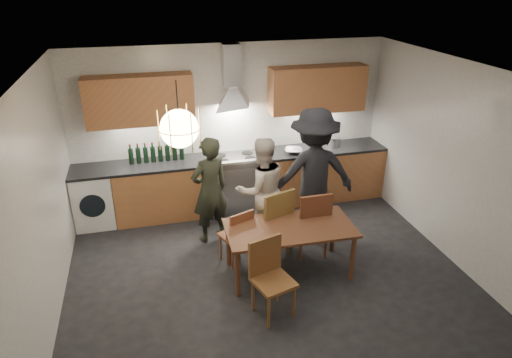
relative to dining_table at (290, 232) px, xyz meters
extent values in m
plane|color=black|center=(-0.28, -0.02, -0.60)|extent=(5.00, 5.00, 0.00)
cube|color=white|center=(-0.28, 2.23, 0.70)|extent=(5.00, 0.02, 2.60)
cube|color=white|center=(-0.28, -2.27, 0.70)|extent=(5.00, 0.02, 2.60)
cube|color=white|center=(-2.78, -0.02, 0.70)|extent=(0.02, 4.50, 2.60)
cube|color=white|center=(2.22, -0.02, 0.70)|extent=(0.02, 4.50, 2.60)
cube|color=silver|center=(-0.28, -0.02, 2.00)|extent=(5.00, 4.50, 0.02)
cube|color=#CA824D|center=(-1.45, 1.93, -0.17)|extent=(1.45, 0.60, 0.86)
cube|color=#CA824D|center=(1.20, 1.93, -0.17)|extent=(2.05, 0.60, 0.86)
cube|color=white|center=(-2.48, 1.93, -0.17)|extent=(0.58, 0.58, 0.85)
cube|color=black|center=(-1.75, 1.93, 0.28)|extent=(2.05, 0.62, 0.04)
cube|color=black|center=(1.20, 1.93, 0.28)|extent=(2.05, 0.62, 0.04)
cube|color=silver|center=(-0.28, 1.93, -0.20)|extent=(0.90, 0.60, 0.80)
cube|color=black|center=(-0.28, 1.64, -0.22)|extent=(0.78, 0.02, 0.42)
cube|color=slate|center=(-0.28, 1.93, 0.24)|extent=(0.90, 0.60, 0.08)
cube|color=silver|center=(-0.28, 1.67, 0.30)|extent=(0.90, 0.08, 0.04)
cube|color=#BF7949|center=(-1.65, 2.05, 1.26)|extent=(1.55, 0.35, 0.72)
cube|color=#BF7949|center=(1.10, 2.05, 1.26)|extent=(1.55, 0.35, 0.72)
cube|color=silver|center=(-0.28, 2.10, 1.69)|extent=(0.26, 0.22, 0.62)
cylinder|color=black|center=(-1.28, -0.12, 1.75)|extent=(0.01, 0.01, 0.50)
sphere|color=#FFE0A5|center=(-1.28, -0.12, 1.50)|extent=(0.40, 0.40, 0.40)
torus|color=gold|center=(-1.28, -0.12, 1.50)|extent=(0.43, 0.43, 0.01)
cube|color=brown|center=(0.00, 0.00, 0.06)|extent=(1.62, 0.84, 0.04)
cylinder|color=brown|center=(-0.74, -0.31, -0.28)|extent=(0.06, 0.06, 0.64)
cylinder|color=brown|center=(-0.72, 0.35, -0.28)|extent=(0.06, 0.06, 0.64)
cylinder|color=brown|center=(0.72, -0.35, -0.28)|extent=(0.06, 0.06, 0.64)
cylinder|color=brown|center=(0.74, 0.31, -0.28)|extent=(0.06, 0.06, 0.64)
cube|color=brown|center=(-0.61, 0.42, -0.21)|extent=(0.47, 0.47, 0.03)
cube|color=brown|center=(-0.55, 0.27, 0.00)|extent=(0.35, 0.16, 0.39)
cylinder|color=brown|center=(-0.53, 0.61, -0.41)|extent=(0.03, 0.03, 0.37)
cylinder|color=brown|center=(-0.42, 0.34, -0.41)|extent=(0.03, 0.03, 0.37)
cylinder|color=brown|center=(-0.80, 0.50, -0.41)|extent=(0.03, 0.03, 0.37)
cylinder|color=brown|center=(-0.69, 0.23, -0.41)|extent=(0.03, 0.03, 0.37)
cube|color=brown|center=(-0.10, 0.50, -0.11)|extent=(0.57, 0.57, 0.04)
cube|color=brown|center=(-0.04, 0.30, 0.16)|extent=(0.45, 0.18, 0.50)
cylinder|color=brown|center=(0.02, 0.73, -0.36)|extent=(0.04, 0.04, 0.46)
cylinder|color=brown|center=(0.13, 0.38, -0.36)|extent=(0.04, 0.04, 0.46)
cylinder|color=brown|center=(-0.33, 0.62, -0.36)|extent=(0.04, 0.04, 0.46)
cylinder|color=brown|center=(-0.22, 0.27, -0.36)|extent=(0.04, 0.04, 0.46)
cube|color=#5A2F1B|center=(0.40, 0.37, -0.12)|extent=(0.45, 0.45, 0.04)
cube|color=#5A2F1B|center=(0.41, 0.17, 0.14)|extent=(0.44, 0.05, 0.48)
cylinder|color=#5A2F1B|center=(0.58, 0.55, -0.37)|extent=(0.04, 0.04, 0.45)
cylinder|color=#5A2F1B|center=(0.58, 0.19, -0.37)|extent=(0.04, 0.04, 0.45)
cylinder|color=#5A2F1B|center=(0.22, 0.54, -0.37)|extent=(0.04, 0.04, 0.45)
cylinder|color=#5A2F1B|center=(0.23, 0.18, -0.37)|extent=(0.04, 0.04, 0.45)
cube|color=brown|center=(-0.42, -0.72, -0.16)|extent=(0.51, 0.51, 0.04)
cube|color=brown|center=(-0.47, -0.54, 0.09)|extent=(0.41, 0.16, 0.45)
cylinder|color=brown|center=(-0.53, -0.93, -0.39)|extent=(0.04, 0.04, 0.42)
cylinder|color=brown|center=(-0.63, -0.61, -0.39)|extent=(0.04, 0.04, 0.42)
cylinder|color=brown|center=(-0.21, -0.83, -0.39)|extent=(0.04, 0.04, 0.42)
cylinder|color=brown|center=(-0.31, -0.51, -0.39)|extent=(0.04, 0.04, 0.42)
imported|color=black|center=(-0.83, 1.06, 0.18)|extent=(0.67, 0.56, 1.56)
imported|color=beige|center=(-0.13, 0.90, 0.18)|extent=(0.82, 0.68, 1.54)
imported|color=black|center=(0.63, 0.88, 0.35)|extent=(1.26, 0.77, 1.90)
imported|color=silver|center=(0.65, 1.83, 0.34)|extent=(0.35, 0.35, 0.07)
cylinder|color=#B7B7BA|center=(1.40, 1.97, 0.38)|extent=(0.25, 0.25, 0.15)
camera|label=1|loc=(-1.62, -4.64, 2.99)|focal=32.00mm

